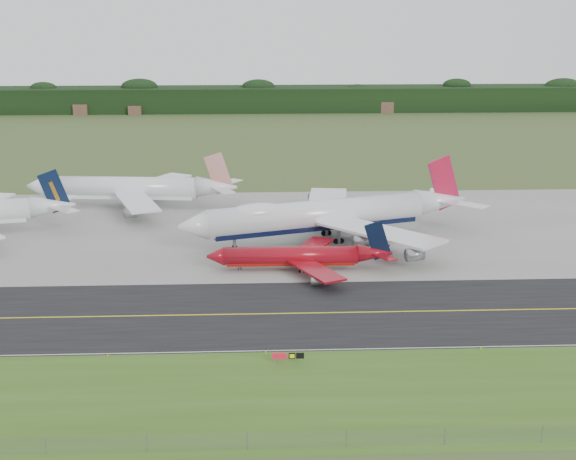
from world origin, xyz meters
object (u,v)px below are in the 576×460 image
(jet_star_tail, at_px, (132,188))
(taxiway_sign, at_px, (288,356))
(jet_red_737, at_px, (301,256))
(jet_ba_747, at_px, (327,214))

(jet_star_tail, xyz_separation_m, taxiway_sign, (36.93, -98.63, -3.84))
(jet_red_737, bearing_deg, jet_star_tail, 127.23)
(jet_red_737, xyz_separation_m, jet_star_tail, (-41.53, 54.65, 2.16))
(jet_red_737, relative_size, jet_star_tail, 0.66)
(jet_ba_747, xyz_separation_m, taxiway_sign, (-11.65, -64.87, -4.92))
(jet_ba_747, distance_m, taxiway_sign, 66.09)
(taxiway_sign, bearing_deg, jet_ba_747, 79.82)
(jet_star_tail, height_order, taxiway_sign, jet_star_tail)
(jet_ba_747, xyz_separation_m, jet_red_737, (-7.05, -20.90, -3.23))
(jet_red_737, distance_m, taxiway_sign, 44.25)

